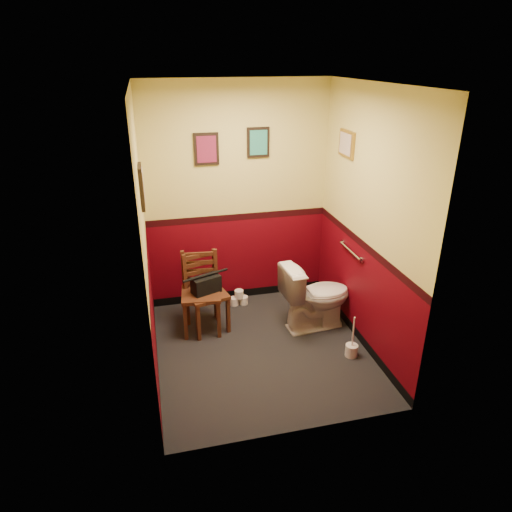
% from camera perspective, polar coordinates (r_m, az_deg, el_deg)
% --- Properties ---
extents(floor, '(2.20, 2.40, 0.00)m').
position_cam_1_polar(floor, '(5.04, 0.68, -11.60)').
color(floor, black).
rests_on(floor, ground).
extents(ceiling, '(2.20, 2.40, 0.00)m').
position_cam_1_polar(ceiling, '(4.11, 0.87, 20.76)').
color(ceiling, silver).
rests_on(ceiling, ground).
extents(wall_back, '(2.20, 0.00, 2.70)m').
position_cam_1_polar(wall_back, '(5.50, -2.33, 7.25)').
color(wall_back, '#50030D').
rests_on(wall_back, ground).
extents(wall_front, '(2.20, 0.00, 2.70)m').
position_cam_1_polar(wall_front, '(3.35, 5.83, -4.32)').
color(wall_front, '#50030D').
rests_on(wall_front, ground).
extents(wall_left, '(0.00, 2.40, 2.70)m').
position_cam_1_polar(wall_left, '(4.27, -13.69, 1.57)').
color(wall_left, '#50030D').
rests_on(wall_left, ground).
extents(wall_right, '(0.00, 2.40, 2.70)m').
position_cam_1_polar(wall_right, '(4.77, 13.72, 3.92)').
color(wall_right, '#50030D').
rests_on(wall_right, ground).
extents(grab_bar, '(0.05, 0.56, 0.06)m').
position_cam_1_polar(grab_bar, '(5.11, 11.75, 0.63)').
color(grab_bar, silver).
rests_on(grab_bar, wall_right).
extents(framed_print_back_a, '(0.28, 0.04, 0.36)m').
position_cam_1_polar(framed_print_back_a, '(5.28, -6.22, 13.14)').
color(framed_print_back_a, black).
rests_on(framed_print_back_a, wall_back).
extents(framed_print_back_b, '(0.26, 0.04, 0.34)m').
position_cam_1_polar(framed_print_back_b, '(5.38, 0.28, 14.02)').
color(framed_print_back_b, black).
rests_on(framed_print_back_b, wall_back).
extents(framed_print_left, '(0.04, 0.30, 0.38)m').
position_cam_1_polar(framed_print_left, '(4.21, -14.09, 8.40)').
color(framed_print_left, black).
rests_on(framed_print_left, wall_left).
extents(framed_print_right, '(0.04, 0.34, 0.28)m').
position_cam_1_polar(framed_print_right, '(5.10, 11.25, 13.60)').
color(framed_print_right, olive).
rests_on(framed_print_right, wall_right).
extents(toilet, '(0.85, 0.53, 0.79)m').
position_cam_1_polar(toilet, '(5.27, 7.50, -5.00)').
color(toilet, white).
rests_on(toilet, floor).
extents(toilet_brush, '(0.13, 0.13, 0.47)m').
position_cam_1_polar(toilet_brush, '(5.01, 11.85, -11.37)').
color(toilet_brush, silver).
rests_on(toilet_brush, floor).
extents(chair_left, '(0.47, 0.47, 0.92)m').
position_cam_1_polar(chair_left, '(5.21, -6.90, -4.54)').
color(chair_left, '#4A2616').
rests_on(chair_left, floor).
extents(chair_right, '(0.51, 0.51, 0.90)m').
position_cam_1_polar(chair_right, '(5.22, -6.36, -4.56)').
color(chair_right, '#4A2616').
rests_on(chair_right, floor).
extents(handbag, '(0.35, 0.26, 0.23)m').
position_cam_1_polar(handbag, '(5.13, -6.25, -3.57)').
color(handbag, black).
rests_on(handbag, chair_right).
extents(tp_stack, '(0.23, 0.12, 0.20)m').
position_cam_1_polar(tp_stack, '(5.82, -2.14, -5.32)').
color(tp_stack, silver).
rests_on(tp_stack, floor).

